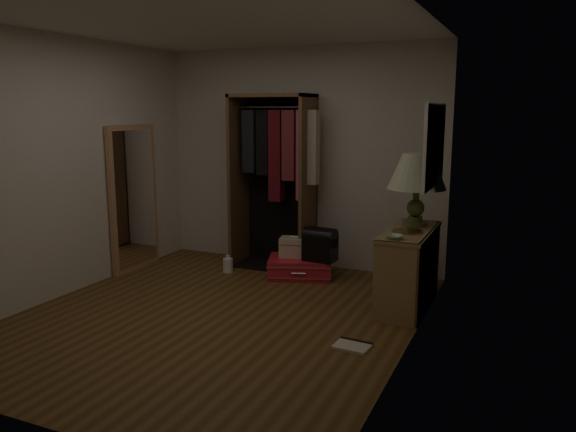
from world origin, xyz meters
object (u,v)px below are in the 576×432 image
object	(u,v)px
console_bookshelf	(409,266)
table_lamp	(417,173)
white_jug	(228,265)
black_bag	(320,244)
floor_mirror	(134,198)
train_case	(294,247)
open_wardrobe	(277,166)
pink_suitcase	(300,267)

from	to	relation	value
console_bookshelf	table_lamp	distance (m)	0.90
console_bookshelf	table_lamp	bearing A→B (deg)	88.05
console_bookshelf	white_jug	distance (m)	2.19
console_bookshelf	black_bag	size ratio (longest dim) A/B	2.94
black_bag	table_lamp	world-z (taller)	table_lamp
floor_mirror	table_lamp	bearing A→B (deg)	4.09
train_case	open_wardrobe	bearing A→B (deg)	129.07
pink_suitcase	floor_mirror	bearing A→B (deg)	174.21
pink_suitcase	black_bag	xyz separation A→B (m)	(0.25, -0.02, 0.30)
table_lamp	black_bag	bearing A→B (deg)	168.13
floor_mirror	white_jug	bearing A→B (deg)	15.19
table_lamp	console_bookshelf	bearing A→B (deg)	-91.95
console_bookshelf	floor_mirror	size ratio (longest dim) A/B	0.66
console_bookshelf	pink_suitcase	distance (m)	1.42
open_wardrobe	train_case	xyz separation A→B (m)	(0.33, -0.26, -0.89)
pink_suitcase	console_bookshelf	bearing A→B (deg)	-37.90
table_lamp	floor_mirror	bearing A→B (deg)	-175.91
open_wardrobe	floor_mirror	bearing A→B (deg)	-152.90
pink_suitcase	train_case	bearing A→B (deg)	137.59
white_jug	floor_mirror	bearing A→B (deg)	-164.81
train_case	black_bag	world-z (taller)	black_bag
train_case	white_jug	world-z (taller)	train_case
black_bag	white_jug	bearing A→B (deg)	-166.87
train_case	floor_mirror	bearing A→B (deg)	-177.20
open_wardrobe	table_lamp	world-z (taller)	open_wardrobe
open_wardrobe	black_bag	world-z (taller)	open_wardrobe
train_case	pink_suitcase	bearing A→B (deg)	-35.46
table_lamp	white_jug	world-z (taller)	table_lamp
train_case	table_lamp	world-z (taller)	table_lamp
table_lamp	pink_suitcase	bearing A→B (deg)	169.59
floor_mirror	pink_suitcase	size ratio (longest dim) A/B	2.00
pink_suitcase	open_wardrobe	bearing A→B (deg)	124.87
console_bookshelf	pink_suitcase	xyz separation A→B (m)	(-1.32, 0.43, -0.28)
console_bookshelf	table_lamp	size ratio (longest dim) A/B	1.58
floor_mirror	black_bag	distance (m)	2.26
floor_mirror	white_jug	size ratio (longest dim) A/B	8.39
train_case	white_jug	size ratio (longest dim) A/B	1.81
white_jug	black_bag	bearing A→B (deg)	8.62
floor_mirror	pink_suitcase	bearing A→B (deg)	13.94
console_bookshelf	train_case	size ratio (longest dim) A/B	3.06
white_jug	table_lamp	bearing A→B (deg)	-1.64
open_wardrobe	white_jug	bearing A→B (deg)	-131.54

